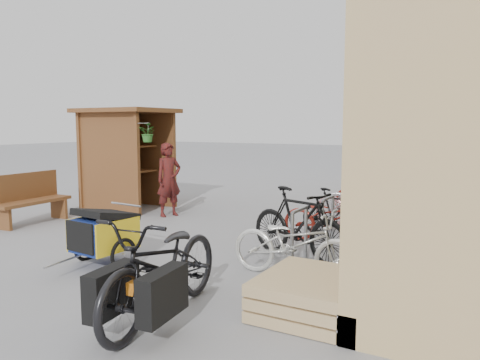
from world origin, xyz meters
The scene contains 17 objects.
ground centered at (0.00, 0.00, 0.00)m, with size 80.00×80.00×0.00m, color gray.
kiosk centered at (-3.28, 2.47, 1.55)m, with size 2.49×1.65×2.40m.
bike_rack centered at (2.30, 2.40, 0.52)m, with size 0.05×5.35×0.86m.
pallet_stack centered at (3.00, -1.40, 0.21)m, with size 1.00×1.20×0.40m.
bench centered at (-3.68, 0.13, 0.53)m, with size 0.59×1.66×1.04m.
shopping_carts centered at (3.00, 6.24, 0.61)m, with size 0.59×1.62×1.05m.
child_trailer centered at (-0.24, -1.19, 0.48)m, with size 0.90×1.48×0.86m.
cargo_bike centered at (1.74, -2.29, 0.56)m, with size 1.00×2.23×1.14m.
person_kiosk centered at (-1.68, 2.17, 0.81)m, with size 0.59×0.39×1.62m, color maroon.
bike_0 centered at (2.39, -0.39, 0.46)m, with size 0.62×1.76×0.93m, color silver.
bike_1 centered at (2.13, 0.40, 0.54)m, with size 0.51×1.81×1.09m, color black.
bike_2 centered at (2.25, 1.52, 0.45)m, with size 0.59×1.71×0.90m, color maroon.
bike_3 centered at (2.18, 1.98, 0.44)m, with size 0.42×1.47×0.89m, color black.
bike_4 centered at (2.43, 2.77, 0.49)m, with size 0.65×1.87×0.98m, color #B9787B.
bike_5 centered at (2.33, 3.27, 0.51)m, with size 0.48×1.71×1.03m, color silver.
bike_6 centered at (2.36, 3.91, 0.48)m, with size 0.64×1.85×0.97m, color maroon.
bike_7 centered at (2.21, 4.43, 0.48)m, with size 0.45×1.58×0.95m, color #B9787B.
Camera 1 is at (4.73, -5.97, 2.01)m, focal length 35.00 mm.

